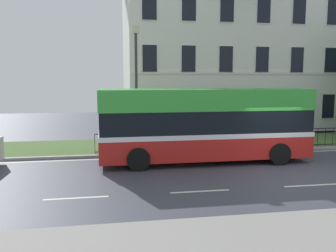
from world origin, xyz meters
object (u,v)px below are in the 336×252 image
at_px(georgian_townhouse, 224,42).
at_px(single_decker_bus, 204,124).
at_px(street_lamp_post, 136,79).
at_px(litter_bin, 292,136).

relative_size(georgian_townhouse, single_decker_bus, 1.62).
distance_m(georgian_townhouse, street_lamp_post, 11.50).
relative_size(single_decker_bus, street_lamp_post, 1.51).
xyz_separation_m(georgian_townhouse, street_lamp_post, (-7.37, -8.39, -2.74)).
xyz_separation_m(single_decker_bus, street_lamp_post, (-2.79, 2.73, 1.98)).
height_order(single_decker_bus, litter_bin, single_decker_bus).
bearing_deg(single_decker_bus, georgian_townhouse, 67.66).
xyz_separation_m(single_decker_bus, litter_bin, (5.58, 2.35, -1.07)).
xyz_separation_m(georgian_townhouse, single_decker_bus, (-4.58, -11.12, -4.72)).
bearing_deg(georgian_townhouse, single_decker_bus, -112.41).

